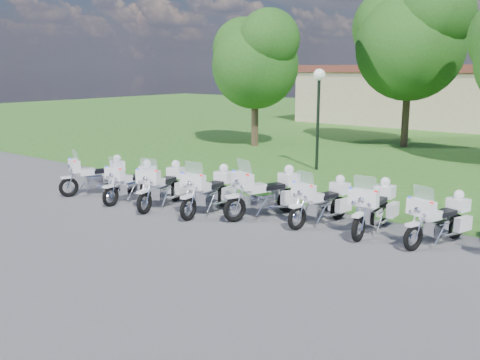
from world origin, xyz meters
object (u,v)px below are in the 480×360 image
Objects in this scene: motorcycle_3 at (209,190)px; motorcycle_7 at (440,218)px; motorcycle_4 at (266,192)px; motorcycle_1 at (132,181)px; motorcycle_2 at (163,185)px; lamp_post at (319,94)px; motorcycle_5 at (322,201)px; motorcycle_0 at (97,175)px; motorcycle_6 at (374,206)px.

motorcycle_7 is (5.85, 1.16, -0.04)m from motorcycle_3.
motorcycle_4 reaches higher than motorcycle_7.
motorcycle_1 is 0.92× the size of motorcycle_3.
motorcycle_7 is at bearing 178.70° from motorcycle_2.
lamp_post is (1.89, 7.72, 2.36)m from motorcycle_1.
motorcycle_5 is 7.80m from lamp_post.
motorcycle_5 is at bearing -149.56° from motorcycle_4.
motorcycle_0 is 0.89× the size of motorcycle_4.
motorcycle_5 is 0.95× the size of motorcycle_6.
motorcycle_7 is (10.16, 1.60, -0.01)m from motorcycle_0.
motorcycle_3 is 5.96m from motorcycle_7.
motorcycle_3 is 7.75m from lamp_post.
motorcycle_6 is (1.33, 0.16, 0.03)m from motorcycle_5.
motorcycle_4 reaches higher than motorcycle_2.
motorcycle_0 is 10.29m from motorcycle_7.
motorcycle_1 is 1.24m from motorcycle_2.
lamp_post reaches higher than motorcycle_5.
motorcycle_6 is at bearing -50.47° from lamp_post.
motorcycle_2 is 7.49m from motorcycle_7.
motorcycle_0 is 4.34m from motorcycle_3.
motorcycle_6 reaches higher than motorcycle_5.
lamp_post is at bearing -88.91° from motorcycle_3.
lamp_post reaches higher than motorcycle_3.
motorcycle_5 reaches higher than motorcycle_1.
motorcycle_4 is 4.43m from motorcycle_7.
motorcycle_7 is at bearing -150.07° from motorcycle_0.
motorcycle_7 is at bearing -42.75° from lamp_post.
motorcycle_5 is 2.89m from motorcycle_7.
motorcycle_4 reaches higher than motorcycle_5.
motorcycle_2 is 1.53m from motorcycle_3.
motorcycle_5 is (1.52, 0.31, -0.07)m from motorcycle_4.
motorcycle_1 is 0.93× the size of motorcycle_6.
motorcycle_2 is at bearing 36.78° from motorcycle_4.
lamp_post is (0.65, 7.64, 2.32)m from motorcycle_2.
motorcycle_6 is at bearing -148.78° from motorcycle_0.
motorcycle_0 is 7.42m from motorcycle_5.
motorcycle_4 is (5.76, 1.09, 0.07)m from motorcycle_0.
motorcycle_0 is at bearing -114.02° from lamp_post.
motorcycle_3 is at bearing 11.52° from motorcycle_6.
motorcycle_3 reaches higher than motorcycle_1.
motorcycle_6 is at bearing -171.32° from motorcycle_1.
lamp_post reaches higher than motorcycle_2.
motorcycle_1 is 0.95× the size of motorcycle_2.
motorcycle_3 is 1.01× the size of motorcycle_6.
motorcycle_4 is 2.89m from motorcycle_6.
motorcycle_5 is (2.97, 0.96, -0.04)m from motorcycle_3.
lamp_post is (-0.84, 7.35, 2.31)m from motorcycle_3.
motorcycle_4 is at bearing -71.10° from lamp_post.
motorcycle_1 is at bearing -156.71° from motorcycle_0.
motorcycle_3 is 4.44m from motorcycle_6.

